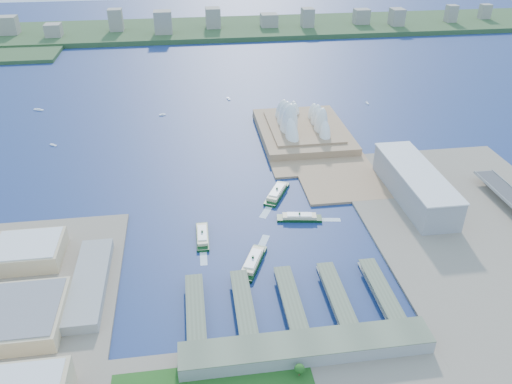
{
  "coord_description": "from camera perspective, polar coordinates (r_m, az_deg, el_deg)",
  "views": [
    {
      "loc": [
        -62.64,
        -400.08,
        314.08
      ],
      "look_at": [
        6.98,
        92.82,
        18.0
      ],
      "focal_mm": 35.0,
      "sensor_mm": 36.0,
      "label": 1
    }
  ],
  "objects": [
    {
      "name": "ferry_b",
      "position": [
        605.58,
        2.41,
        0.07
      ],
      "size": [
        40.28,
        57.87,
        10.93
      ],
      "primitive_type": null,
      "rotation": [
        0.0,
        0.0,
        -0.49
      ],
      "color": "black",
      "rests_on": "ground"
    },
    {
      "name": "east_land",
      "position": [
        558.44,
        26.9,
        -7.18
      ],
      "size": [
        240.0,
        500.0,
        3.0
      ],
      "primitive_type": "cube",
      "color": "gray",
      "rests_on": "ground"
    },
    {
      "name": "far_skyline",
      "position": [
        1388.94,
        -5.61,
        19.21
      ],
      "size": [
        1900.0,
        140.0,
        55.0
      ],
      "primitive_type": null,
      "color": "gray",
      "rests_on": "far_shore"
    },
    {
      "name": "opera_house",
      "position": [
        755.11,
        5.45,
        8.67
      ],
      "size": [
        134.0,
        180.0,
        58.0
      ],
      "primitive_type": null,
      "color": "white",
      "rests_on": "peninsula"
    },
    {
      "name": "ferry_wharves",
      "position": [
        455.3,
        3.92,
        -12.16
      ],
      "size": [
        184.0,
        90.0,
        9.3
      ],
      "primitive_type": null,
      "color": "#545E47",
      "rests_on": "ground"
    },
    {
      "name": "boat_c",
      "position": [
        909.88,
        12.59,
        9.89
      ],
      "size": [
        3.43,
        11.01,
        2.46
      ],
      "primitive_type": null,
      "rotation": [
        0.0,
        0.0,
        3.16
      ],
      "color": "white",
      "rests_on": "ground"
    },
    {
      "name": "boat_e",
      "position": [
        910.49,
        -3.16,
        10.62
      ],
      "size": [
        6.0,
        12.82,
        3.03
      ],
      "primitive_type": null,
      "rotation": [
        0.0,
        0.0,
        0.17
      ],
      "color": "white",
      "rests_on": "ground"
    },
    {
      "name": "peninsula",
      "position": [
        749.91,
        5.86,
        5.94
      ],
      "size": [
        135.0,
        220.0,
        3.0
      ],
      "primitive_type": "cube",
      "color": "#987553",
      "rests_on": "ground"
    },
    {
      "name": "far_shore",
      "position": [
        1415.44,
        -5.59,
        18.04
      ],
      "size": [
        2200.0,
        260.0,
        12.0
      ],
      "primitive_type": "cube",
      "color": "#2D4926",
      "rests_on": "ground"
    },
    {
      "name": "toaster_building",
      "position": [
        618.91,
        17.68,
        0.84
      ],
      "size": [
        45.0,
        155.0,
        35.0
      ],
      "primitive_type": "cube",
      "color": "gray",
      "rests_on": "east_land"
    },
    {
      "name": "ground",
      "position": [
        512.48,
        0.68,
        -7.06
      ],
      "size": [
        3000.0,
        3000.0,
        0.0
      ],
      "primitive_type": "plane",
      "color": "#11214F",
      "rests_on": "ground"
    },
    {
      "name": "terminal_building",
      "position": [
        411.55,
        5.81,
        -17.31
      ],
      "size": [
        200.0,
        28.0,
        12.0
      ],
      "primitive_type": "cube",
      "color": "gray",
      "rests_on": "south_land"
    },
    {
      "name": "ferry_a",
      "position": [
        534.48,
        -6.16,
        -4.82
      ],
      "size": [
        13.68,
        50.54,
        9.52
      ],
      "primitive_type": null,
      "rotation": [
        0.0,
        0.0,
        -0.02
      ],
      "color": "black",
      "rests_on": "ground"
    },
    {
      "name": "ferry_c",
      "position": [
        495.63,
        -0.36,
        -7.8
      ],
      "size": [
        35.75,
        56.62,
        10.53
      ],
      "primitive_type": null,
      "rotation": [
        0.0,
        0.0,
        2.72
      ],
      "color": "black",
      "rests_on": "ground"
    },
    {
      "name": "ferry_d",
      "position": [
        562.41,
        4.98,
        -2.76
      ],
      "size": [
        51.61,
        20.22,
        9.5
      ],
      "primitive_type": null,
      "rotation": [
        0.0,
        0.0,
        1.42
      ],
      "color": "black",
      "rests_on": "ground"
    },
    {
      "name": "boat_b",
      "position": [
        852.6,
        -10.65,
        8.69
      ],
      "size": [
        10.7,
        4.93,
        2.79
      ],
      "primitive_type": null,
      "rotation": [
        0.0,
        0.0,
        1.7
      ],
      "color": "white",
      "rests_on": "ground"
    },
    {
      "name": "boat_a",
      "position": [
        789.2,
        -22.16,
        5.01
      ],
      "size": [
        11.35,
        9.52,
        2.3
      ],
      "primitive_type": null,
      "rotation": [
        0.0,
        0.0,
        0.93
      ],
      "color": "white",
      "rests_on": "ground"
    },
    {
      "name": "boat_d",
      "position": [
        935.23,
        -23.58,
        8.63
      ],
      "size": [
        17.83,
        10.79,
        3.0
      ],
      "primitive_type": null,
      "rotation": [
        0.0,
        0.0,
        1.15
      ],
      "color": "white",
      "rests_on": "ground"
    }
  ]
}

